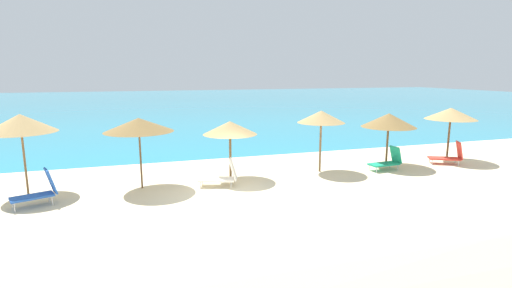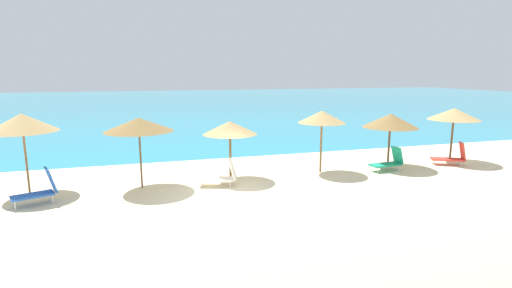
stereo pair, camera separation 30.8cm
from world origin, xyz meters
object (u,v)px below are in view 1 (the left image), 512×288
object	(u,v)px
beach_umbrella_5	(389,120)
beach_umbrella_6	(451,114)
beach_umbrella_1	(20,123)
beach_umbrella_4	(321,117)
beach_ball	(237,215)
beach_umbrella_2	(139,125)
lounge_chair_0	(222,176)
beach_umbrella_3	(230,128)
lounge_chair_1	(388,161)
lounge_chair_2	(39,191)
lounge_chair_3	(449,156)

from	to	relation	value
beach_umbrella_5	beach_umbrella_6	bearing A→B (deg)	1.02
beach_umbrella_5	beach_umbrella_1	bearing A→B (deg)	179.07
beach_umbrella_4	beach_ball	bearing A→B (deg)	-138.30
beach_umbrella_2	lounge_chair_0	size ratio (longest dim) A/B	1.69
beach_umbrella_3	beach_ball	world-z (taller)	beach_umbrella_3
lounge_chair_1	beach_umbrella_4	bearing A→B (deg)	73.66
beach_umbrella_6	lounge_chair_1	size ratio (longest dim) A/B	1.75
beach_umbrella_4	lounge_chair_0	xyz separation A→B (m)	(-4.76, -0.92, -2.08)
lounge_chair_2	lounge_chair_3	bearing A→B (deg)	-109.15
beach_umbrella_3	beach_umbrella_4	bearing A→B (deg)	0.09
beach_umbrella_4	lounge_chair_1	world-z (taller)	beach_umbrella_4
beach_umbrella_6	beach_ball	xyz separation A→B (m)	(-12.35, -4.58, -2.25)
beach_umbrella_4	beach_umbrella_1	bearing A→B (deg)	178.93
beach_umbrella_2	lounge_chair_0	world-z (taller)	beach_umbrella_2
beach_umbrella_3	beach_ball	xyz separation A→B (m)	(-0.91, -4.53, -2.03)
lounge_chair_0	lounge_chair_2	size ratio (longest dim) A/B	1.07
beach_umbrella_1	lounge_chair_3	bearing A→B (deg)	-2.63
beach_umbrella_5	lounge_chair_0	size ratio (longest dim) A/B	1.56
beach_umbrella_3	beach_ball	bearing A→B (deg)	-101.37
beach_umbrella_5	lounge_chair_0	xyz separation A→B (m)	(-8.30, -0.89, -1.80)
beach_umbrella_1	beach_ball	bearing A→B (deg)	-35.20
beach_umbrella_1	beach_umbrella_4	world-z (taller)	beach_umbrella_1
beach_umbrella_6	beach_umbrella_5	bearing A→B (deg)	-178.98
lounge_chair_1	lounge_chair_2	world-z (taller)	lounge_chair_2
beach_umbrella_1	beach_umbrella_6	size ratio (longest dim) A/B	1.11
beach_umbrella_1	beach_umbrella_3	distance (m)	7.67
beach_umbrella_4	lounge_chair_0	size ratio (longest dim) A/B	1.71
beach_umbrella_2	beach_umbrella_4	world-z (taller)	beach_umbrella_4
beach_umbrella_5	beach_ball	world-z (taller)	beach_umbrella_5
beach_umbrella_1	beach_umbrella_6	xyz separation A→B (m)	(19.09, -0.18, -0.25)
beach_umbrella_2	beach_umbrella_5	bearing A→B (deg)	0.87
beach_umbrella_1	beach_umbrella_6	bearing A→B (deg)	-0.55
lounge_chair_2	beach_umbrella_5	bearing A→B (deg)	-106.41
lounge_chair_0	beach_umbrella_3	bearing A→B (deg)	-14.33
beach_umbrella_5	beach_ball	distance (m)	9.96
beach_umbrella_2	beach_umbrella_6	distance (m)	15.05
beach_umbrella_6	lounge_chair_0	world-z (taller)	beach_umbrella_6
beach_umbrella_5	beach_umbrella_3	bearing A→B (deg)	179.84
beach_umbrella_5	beach_ball	bearing A→B (deg)	-152.42
beach_umbrella_3	lounge_chair_1	size ratio (longest dim) A/B	1.60
beach_umbrella_2	lounge_chair_2	distance (m)	4.03
lounge_chair_0	beach_ball	distance (m)	3.64
lounge_chair_0	beach_umbrella_2	bearing A→B (deg)	94.43
beach_umbrella_1	beach_umbrella_5	xyz separation A→B (m)	(15.38, -0.25, -0.44)
beach_umbrella_5	lounge_chair_1	xyz separation A→B (m)	(-0.41, -0.65, -1.80)
beach_umbrella_3	lounge_chair_1	distance (m)	7.56
beach_umbrella_5	lounge_chair_3	xyz separation A→B (m)	(3.19, -0.60, -1.80)
beach_umbrella_1	beach_umbrella_2	size ratio (longest dim) A/B	1.09
lounge_chair_0	lounge_chair_2	bearing A→B (deg)	110.35
beach_ball	beach_umbrella_1	bearing A→B (deg)	144.80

